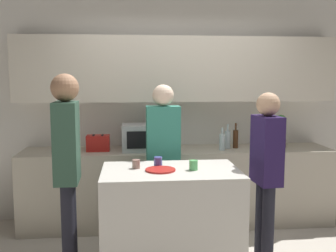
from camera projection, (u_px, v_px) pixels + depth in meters
back_wall at (176, 93)px, 4.77m from camera, size 6.40×0.40×2.70m
back_counter at (178, 187)px, 4.64m from camera, size 3.60×0.62×0.90m
kitchen_island at (171, 221)px, 3.47m from camera, size 1.19×0.74×0.94m
microwave at (145, 137)px, 4.52m from camera, size 0.52×0.39×0.30m
toaster at (98, 143)px, 4.48m from camera, size 0.26×0.16×0.18m
potted_plant at (280, 131)px, 4.66m from camera, size 0.14×0.14×0.40m
bottle_0 at (222, 142)px, 4.52m from camera, size 0.07×0.07×0.26m
bottle_1 at (228, 139)px, 4.64m from camera, size 0.07×0.07×0.29m
bottle_2 at (236, 138)px, 4.66m from camera, size 0.06×0.06×0.30m
plate_on_island at (160, 170)px, 3.37m from camera, size 0.26×0.26×0.01m
cup_0 at (136, 164)px, 3.45m from camera, size 0.07×0.07×0.08m
cup_1 at (158, 162)px, 3.53m from camera, size 0.07×0.07×0.09m
cup_2 at (193, 165)px, 3.39m from camera, size 0.08×0.08×0.09m
person_left at (266, 165)px, 3.55m from camera, size 0.21×0.35×1.60m
person_center at (67, 158)px, 3.29m from camera, size 0.23×0.35×1.77m
person_right at (163, 150)px, 4.03m from camera, size 0.34×0.22×1.66m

